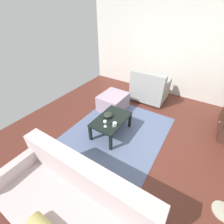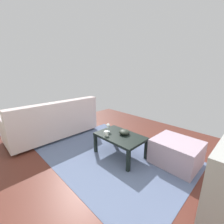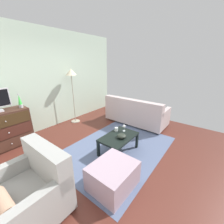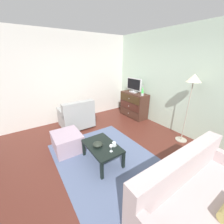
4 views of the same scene
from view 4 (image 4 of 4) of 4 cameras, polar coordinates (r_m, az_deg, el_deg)
ground_plane at (r=3.32m, az=-0.37°, el=-16.71°), size 5.29×4.83×0.05m
wall_accent_rear at (r=4.27m, az=25.07°, el=10.96°), size 5.29×0.12×2.78m
wall_plain_left at (r=4.84m, az=-16.97°, el=13.06°), size 0.12×4.83×2.78m
area_rug at (r=3.09m, az=-1.43°, el=-19.48°), size 2.60×1.90×0.01m
dresser at (r=5.06m, az=8.95°, el=2.95°), size 1.02×0.49×0.88m
tv at (r=4.95m, az=9.03°, el=10.88°), size 0.66×0.18×0.49m
lava_lamp at (r=4.59m, az=12.44°, el=8.39°), size 0.09×0.09×0.33m
coffee_table at (r=2.89m, az=-4.09°, el=-14.28°), size 0.84×0.55×0.39m
wine_glass at (r=2.63m, az=-0.37°, el=-13.90°), size 0.07×0.07×0.16m
mug at (r=2.81m, az=0.90°, el=-13.13°), size 0.11×0.08×0.08m
bowl_decorative at (r=2.82m, az=-5.92°, el=-13.06°), size 0.19×0.19×0.09m
couch_large at (r=2.40m, az=31.34°, el=-27.62°), size 0.85×1.91×0.85m
armchair at (r=4.35m, az=-14.37°, el=-1.86°), size 0.80×0.92×0.88m
ottoman at (r=3.46m, az=-17.91°, el=-11.48°), size 0.71×0.61×0.41m
standing_lamp at (r=3.67m, az=30.27°, el=9.62°), size 0.32×0.32×1.70m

